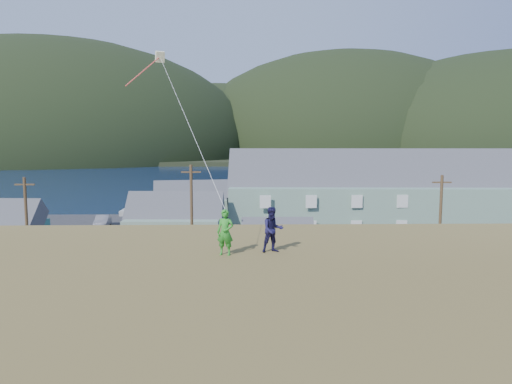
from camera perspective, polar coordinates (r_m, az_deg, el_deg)
The scene contains 15 objects.
ground at distance 37.33m, azimuth -1.64°, elevation -11.49°, with size 900.00×900.00×0.00m, color #0A1638.
grass_strip at distance 35.42m, azimuth -1.66°, elevation -12.41°, with size 110.00×8.00×0.10m, color #4C3D19.
waterfront_lot at distance 53.75m, azimuth -1.52°, elevation -5.86°, with size 72.00×36.00×0.12m, color #28282B.
wharf at distance 76.58m, azimuth -5.94°, elevation -1.92°, with size 26.00×14.00×0.90m, color gray.
far_shore at distance 365.68m, azimuth -1.30°, elevation 4.74°, with size 900.00×320.00×2.00m, color black.
far_hills at distance 317.03m, azimuth 5.16°, elevation 4.64°, with size 760.00×265.00×143.00m.
lodge at distance 56.81m, azimuth 15.19°, elevation -0.48°, with size 36.58×11.65×12.73m.
shed_palegreen_near at distance 48.96m, azimuth -10.09°, elevation -3.94°, with size 10.30×6.68×7.37m.
shed_white at distance 42.28m, azimuth 2.72°, elevation -6.47°, with size 6.73×4.50×5.29m.
shed_palegreen_far at distance 65.00m, azimuth -7.95°, elevation -1.38°, with size 11.49×7.64×7.19m.
utility_poles at distance 37.73m, azimuth -4.42°, elevation -4.20°, with size 34.28×0.24×9.43m.
parked_cars at distance 57.68m, azimuth -12.13°, elevation -4.35°, with size 22.40×12.20×1.58m.
kite_flyer_green at distance 17.13m, azimuth -3.87°, elevation -5.05°, with size 0.63×0.41×1.73m, color #2B8F27.
kite_flyer_navy at distance 17.53m, azimuth 2.10°, elevation -4.74°, with size 0.85×0.66×1.75m, color #19163D.
kite_rig at distance 25.10m, azimuth -12.11°, elevation 15.73°, with size 2.50×4.24×11.16m.
Camera 1 is at (0.26, -35.53, 11.45)m, focal length 32.00 mm.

